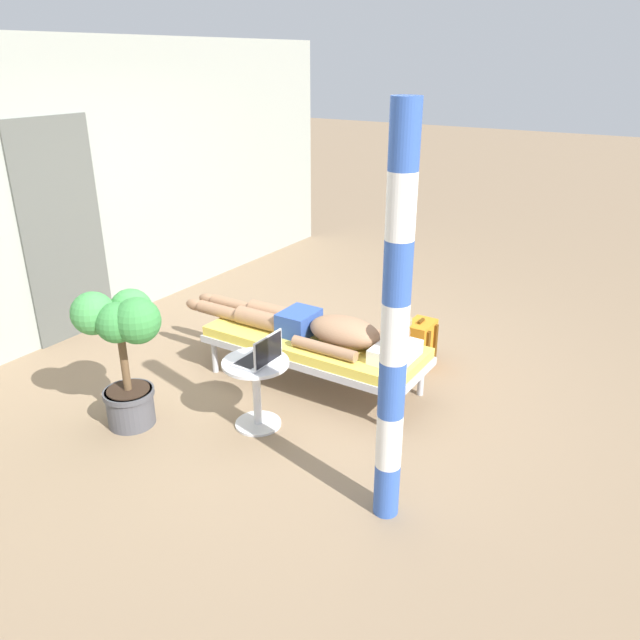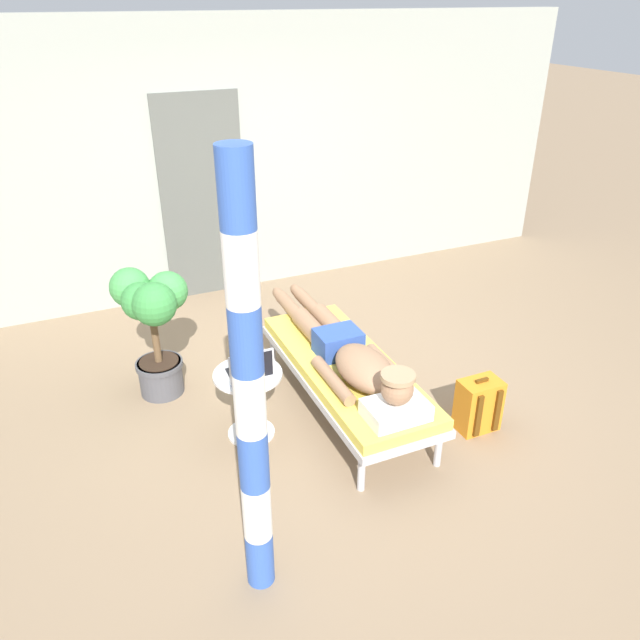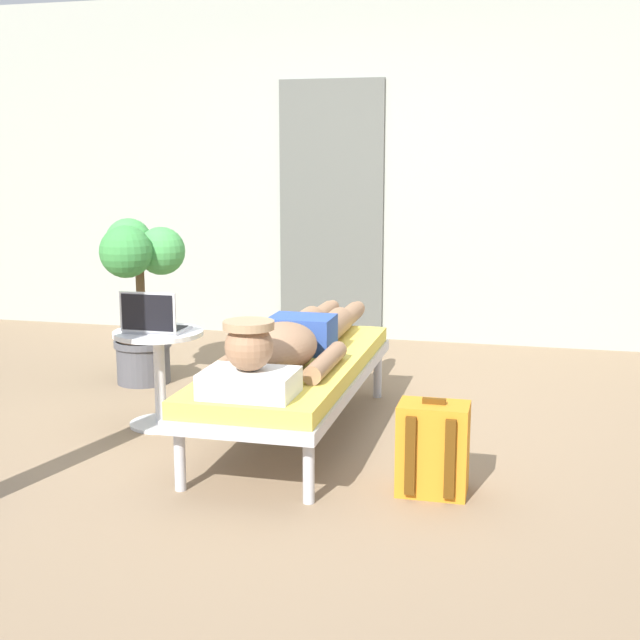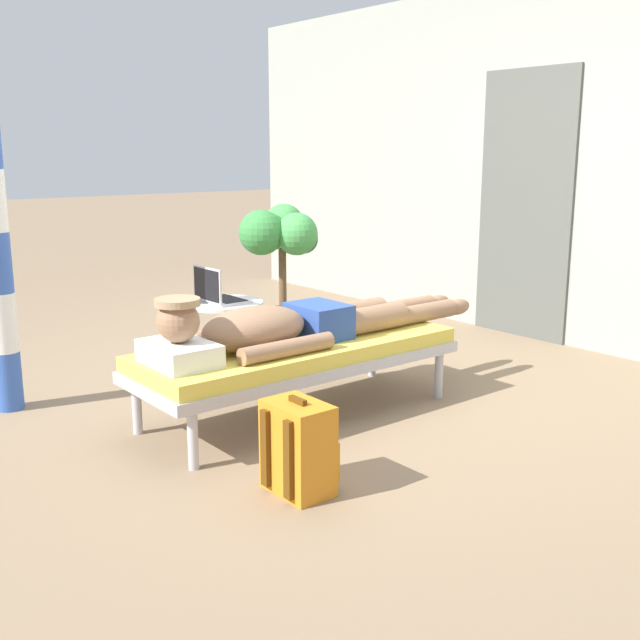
% 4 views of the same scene
% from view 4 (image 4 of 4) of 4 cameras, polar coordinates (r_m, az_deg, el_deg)
% --- Properties ---
extents(ground_plane, '(40.00, 40.00, 0.00)m').
position_cam_4_polar(ground_plane, '(4.44, -0.04, -6.35)').
color(ground_plane, '#8C7256').
extents(house_wall_back, '(7.60, 0.20, 2.70)m').
position_cam_4_polar(house_wall_back, '(5.98, 18.96, 11.07)').
color(house_wall_back, '#999E93').
rests_on(house_wall_back, ground).
extents(house_door_panel, '(0.84, 0.03, 2.04)m').
position_cam_4_polar(house_door_panel, '(6.13, 15.07, 8.24)').
color(house_door_panel, '#545651').
rests_on(house_door_panel, ground).
extents(lounge_chair, '(0.68, 1.85, 0.42)m').
position_cam_4_polar(lounge_chair, '(4.19, -1.67, -2.59)').
color(lounge_chair, '#B7B7BC').
rests_on(lounge_chair, ground).
extents(person_reclining, '(0.53, 2.17, 0.33)m').
position_cam_4_polar(person_reclining, '(4.11, -2.27, -0.38)').
color(person_reclining, white).
rests_on(person_reclining, lounge_chair).
extents(side_table, '(0.48, 0.48, 0.52)m').
position_cam_4_polar(side_table, '(4.79, -7.11, -0.59)').
color(side_table, silver).
rests_on(side_table, ground).
extents(laptop, '(0.31, 0.24, 0.23)m').
position_cam_4_polar(laptop, '(4.72, -7.71, 1.99)').
color(laptop, silver).
rests_on(laptop, side_table).
extents(backpack, '(0.30, 0.26, 0.42)m').
position_cam_4_polar(backpack, '(3.31, -1.59, -9.56)').
color(backpack, orange).
rests_on(backpack, ground).
extents(potted_plant, '(0.56, 0.61, 1.05)m').
position_cam_4_polar(potted_plant, '(5.56, -2.99, 4.85)').
color(potted_plant, '#4C4C51').
rests_on(potted_plant, ground).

